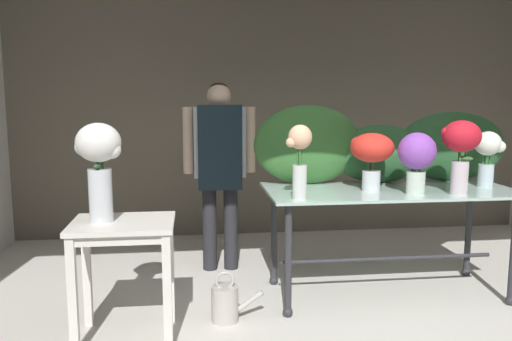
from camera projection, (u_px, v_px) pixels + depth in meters
The scene contains 13 objects.
ground_plane at pixel (308, 285), 4.12m from camera, with size 7.33×7.33×0.00m, color silver.
wall_back at pixel (276, 112), 5.56m from camera, with size 5.58×0.12×2.62m, color #706656.
display_table_glass at pixel (389, 207), 3.84m from camera, with size 1.82×0.81×0.81m.
side_table_white at pixel (123, 241), 3.16m from camera, with size 0.61×0.49×0.74m.
florist at pixel (220, 156), 4.36m from camera, with size 0.61×0.24×1.59m.
foliage_backdrop at pixel (379, 148), 4.07m from camera, with size 2.04×0.31×0.61m.
vase_crimson_roses at pixel (461, 146), 3.56m from camera, with size 0.27×0.26×0.51m.
vase_scarlet_dahlias at pixel (371, 152), 3.71m from camera, with size 0.31×0.31×0.42m.
vase_ivory_stock at pixel (488, 153), 3.87m from camera, with size 0.22×0.19×0.42m.
vase_violet_ranunculus at pixel (417, 156), 3.58m from camera, with size 0.26×0.26×0.43m.
vase_peach_lilies at pixel (299, 157), 3.41m from camera, with size 0.18×0.16×0.49m.
vase_white_roses_tall at pixel (99, 161), 3.07m from camera, with size 0.27×0.26×0.59m.
watering_can at pixel (226, 303), 3.45m from camera, with size 0.35×0.18×0.34m.
Camera 1 is at (-0.89, -2.20, 1.50)m, focal length 36.52 mm.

